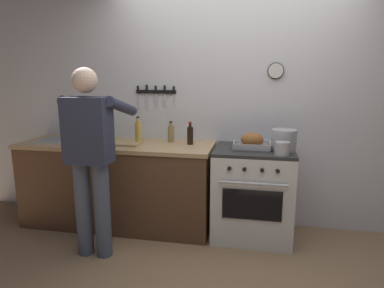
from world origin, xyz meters
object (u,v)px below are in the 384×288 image
(person_cook, at_px, (90,152))
(bottle_soy_sauce, at_px, (190,135))
(saucepan, at_px, (282,149))
(bottle_cooking_oil, at_px, (138,132))
(bottle_dish_soap, at_px, (98,131))
(stove, at_px, (252,193))
(bottle_vinegar, at_px, (171,133))
(cutting_board, at_px, (123,143))
(roasting_pan, at_px, (252,142))
(stock_pot, at_px, (284,140))

(person_cook, distance_m, bottle_soy_sauce, 1.01)
(saucepan, xyz_separation_m, bottle_cooking_oil, (-1.43, 0.25, 0.06))
(saucepan, distance_m, bottle_cooking_oil, 1.45)
(person_cook, xyz_separation_m, bottle_soy_sauce, (0.73, 0.70, 0.04))
(person_cook, height_order, bottle_dish_soap, person_cook)
(stove, xyz_separation_m, bottle_cooking_oil, (-1.18, 0.04, 0.57))
(stove, height_order, bottle_vinegar, bottle_vinegar)
(bottle_dish_soap, bearing_deg, bottle_soy_sauce, -4.86)
(stove, height_order, cutting_board, cutting_board)
(person_cook, relative_size, saucepan, 12.65)
(roasting_pan, distance_m, stock_pot, 0.29)
(bottle_vinegar, relative_size, bottle_dish_soap, 0.97)
(roasting_pan, bearing_deg, stock_pot, 0.26)
(stove, bearing_deg, bottle_cooking_oil, 178.12)
(stove, relative_size, roasting_pan, 2.56)
(saucepan, relative_size, bottle_soy_sauce, 0.57)
(person_cook, relative_size, bottle_dish_soap, 7.29)
(roasting_pan, bearing_deg, bottle_cooking_oil, 177.67)
(cutting_board, bearing_deg, saucepan, -6.21)
(stock_pot, distance_m, saucepan, 0.21)
(bottle_soy_sauce, bearing_deg, cutting_board, -169.66)
(bottle_dish_soap, bearing_deg, saucepan, -11.17)
(saucepan, height_order, bottle_cooking_oil, bottle_cooking_oil)
(stock_pot, distance_m, cutting_board, 1.59)
(saucepan, distance_m, bottle_soy_sauce, 0.94)
(saucepan, relative_size, bottle_dish_soap, 0.58)
(stock_pot, height_order, bottle_dish_soap, bottle_dish_soap)
(roasting_pan, bearing_deg, bottle_dish_soap, 173.94)
(stock_pot, bearing_deg, saucepan, -97.24)
(cutting_board, xyz_separation_m, bottle_soy_sauce, (0.67, 0.12, 0.09))
(stock_pot, xyz_separation_m, saucepan, (-0.03, -0.21, -0.04))
(cutting_board, height_order, bottle_dish_soap, bottle_dish_soap)
(roasting_pan, relative_size, bottle_cooking_oil, 1.27)
(roasting_pan, relative_size, stock_pot, 1.50)
(stove, height_order, bottle_soy_sauce, bottle_soy_sauce)
(person_cook, bearing_deg, bottle_vinegar, -45.94)
(saucepan, xyz_separation_m, cutting_board, (-1.56, 0.17, -0.05))
(saucepan, bearing_deg, person_cook, -166.03)
(cutting_board, distance_m, bottle_soy_sauce, 0.69)
(bottle_vinegar, bearing_deg, bottle_dish_soap, 179.54)
(cutting_board, distance_m, bottle_dish_soap, 0.44)
(stove, height_order, roasting_pan, roasting_pan)
(stove, xyz_separation_m, bottle_dish_soap, (-1.69, 0.17, 0.54))
(bottle_cooking_oil, bearing_deg, stove, -1.88)
(stock_pot, relative_size, cutting_board, 0.65)
(cutting_board, relative_size, bottle_dish_soap, 1.58)
(bottle_soy_sauce, bearing_deg, roasting_pan, -8.06)
(stock_pot, relative_size, bottle_cooking_oil, 0.84)
(bottle_vinegar, bearing_deg, roasting_pan, -11.41)
(person_cook, bearing_deg, roasting_pan, -78.48)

